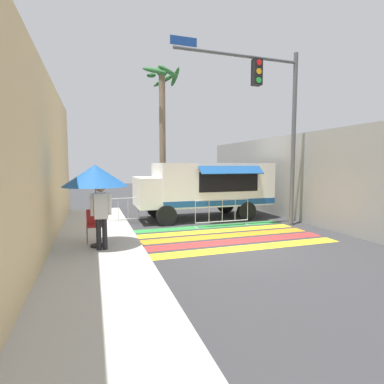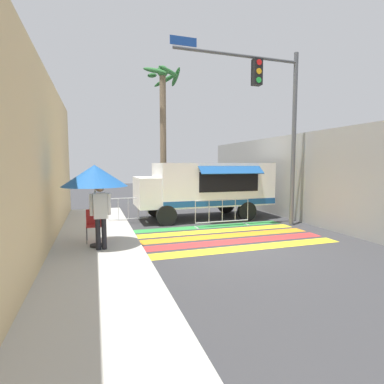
{
  "view_description": "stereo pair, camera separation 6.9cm",
  "coord_description": "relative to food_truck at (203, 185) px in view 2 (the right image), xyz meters",
  "views": [
    {
      "loc": [
        -3.89,
        -7.73,
        2.35
      ],
      "look_at": [
        -0.39,
        2.8,
        1.32
      ],
      "focal_mm": 28.0,
      "sensor_mm": 36.0,
      "label": 1
    },
    {
      "loc": [
        -3.83,
        -7.75,
        2.35
      ],
      "look_at": [
        -0.39,
        2.8,
        1.32
      ],
      "focal_mm": 28.0,
      "sensor_mm": 36.0,
      "label": 2
    }
  ],
  "objects": [
    {
      "name": "ground_plane",
      "position": [
        -0.6,
        -4.36,
        -1.44
      ],
      "size": [
        60.0,
        60.0,
        0.0
      ],
      "primitive_type": "plane",
      "color": "#38383A"
    },
    {
      "name": "sidewalk_left",
      "position": [
        -5.44,
        -4.36,
        -1.38
      ],
      "size": [
        4.4,
        16.0,
        0.12
      ],
      "color": "#B7B5AD",
      "rests_on": "ground_plane"
    },
    {
      "name": "building_left_facade",
      "position": [
        -5.71,
        -4.36,
        1.0
      ],
      "size": [
        0.25,
        16.0,
        4.88
      ],
      "color": "#DBBC84",
      "rests_on": "ground_plane"
    },
    {
      "name": "concrete_wall_right",
      "position": [
        3.62,
        -1.36,
        0.36
      ],
      "size": [
        0.2,
        16.0,
        3.61
      ],
      "color": "gray",
      "rests_on": "ground_plane"
    },
    {
      "name": "crosswalk_painted",
      "position": [
        -0.6,
        -3.24,
        -1.44
      ],
      "size": [
        6.4,
        3.6,
        0.01
      ],
      "color": "yellow",
      "rests_on": "ground_plane"
    },
    {
      "name": "food_truck",
      "position": [
        0.0,
        0.0,
        0.0
      ],
      "size": [
        5.75,
        2.73,
        2.41
      ],
      "color": "white",
      "rests_on": "ground_plane"
    },
    {
      "name": "traffic_signal_pole",
      "position": [
        1.82,
        -2.44,
        3.0
      ],
      "size": [
        4.88,
        0.29,
        6.46
      ],
      "color": "#515456",
      "rests_on": "ground_plane"
    },
    {
      "name": "patio_umbrella",
      "position": [
        -4.43,
        -3.74,
        0.6
      ],
      "size": [
        1.72,
        1.72,
        2.22
      ],
      "color": "black",
      "rests_on": "sidewalk_left"
    },
    {
      "name": "folding_chair",
      "position": [
        -4.47,
        -3.08,
        -0.77
      ],
      "size": [
        0.46,
        0.46,
        0.92
      ],
      "rotation": [
        0.0,
        0.0,
        -0.06
      ],
      "color": "#4C4C51",
      "rests_on": "sidewalk_left"
    },
    {
      "name": "vendor_person",
      "position": [
        -4.31,
        -4.07,
        -0.32
      ],
      "size": [
        0.53,
        0.23,
        1.75
      ],
      "rotation": [
        0.0,
        0.0,
        -0.22
      ],
      "color": "black",
      "rests_on": "sidewalk_left"
    },
    {
      "name": "barricade_front",
      "position": [
        0.14,
        -1.8,
        -0.93
      ],
      "size": [
        2.18,
        0.44,
        1.03
      ],
      "color": "#B7BABF",
      "rests_on": "ground_plane"
    },
    {
      "name": "barricade_side",
      "position": [
        -3.19,
        -0.13,
        -0.95
      ],
      "size": [
        1.58,
        0.44,
        1.03
      ],
      "color": "#B7BABF",
      "rests_on": "ground_plane"
    },
    {
      "name": "palm_tree",
      "position": [
        -0.73,
        4.35,
        3.71
      ],
      "size": [
        2.23,
        2.29,
        7.7
      ],
      "color": "#7A664C",
      "rests_on": "ground_plane"
    }
  ]
}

